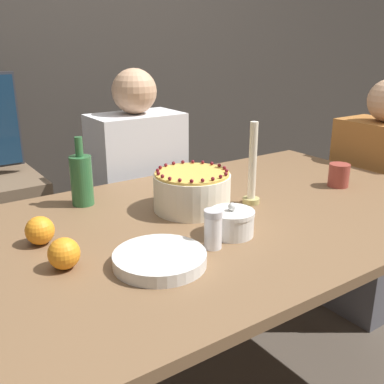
% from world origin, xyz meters
% --- Properties ---
extents(wall_behind, '(8.00, 0.05, 2.60)m').
position_xyz_m(wall_behind, '(0.00, 1.40, 1.30)').
color(wall_behind, '#38332D').
rests_on(wall_behind, ground_plane).
extents(dining_table, '(1.67, 1.00, 0.78)m').
position_xyz_m(dining_table, '(0.00, 0.00, 0.67)').
color(dining_table, brown).
rests_on(dining_table, ground_plane).
extents(cake, '(0.25, 0.25, 0.14)m').
position_xyz_m(cake, '(-0.05, 0.09, 0.84)').
color(cake, '#EFE5CC').
rests_on(cake, dining_table).
extents(sugar_bowl, '(0.13, 0.13, 0.10)m').
position_xyz_m(sugar_bowl, '(-0.07, -0.14, 0.81)').
color(sugar_bowl, silver).
rests_on(sugar_bowl, dining_table).
extents(sugar_shaker, '(0.05, 0.05, 0.11)m').
position_xyz_m(sugar_shaker, '(-0.17, -0.18, 0.83)').
color(sugar_shaker, white).
rests_on(sugar_shaker, dining_table).
extents(plate_stack, '(0.23, 0.23, 0.03)m').
position_xyz_m(plate_stack, '(-0.33, -0.18, 0.79)').
color(plate_stack, silver).
rests_on(plate_stack, dining_table).
extents(candle, '(0.06, 0.06, 0.28)m').
position_xyz_m(candle, '(0.15, 0.03, 0.89)').
color(candle, tan).
rests_on(candle, dining_table).
extents(bottle, '(0.07, 0.07, 0.23)m').
position_xyz_m(bottle, '(-0.33, 0.34, 0.87)').
color(bottle, '#2D6638').
rests_on(bottle, dining_table).
extents(cup, '(0.08, 0.08, 0.09)m').
position_xyz_m(cup, '(0.55, -0.02, 0.82)').
color(cup, '#993D33').
rests_on(cup, dining_table).
extents(orange_fruit_0, '(0.08, 0.08, 0.08)m').
position_xyz_m(orange_fruit_0, '(-0.53, -0.07, 0.82)').
color(orange_fruit_0, orange).
rests_on(orange_fruit_0, dining_table).
extents(orange_fruit_1, '(0.08, 0.08, 0.08)m').
position_xyz_m(orange_fruit_1, '(-0.54, 0.11, 0.82)').
color(orange_fruit_1, orange).
rests_on(orange_fruit_1, dining_table).
extents(person_man_blue_shirt, '(0.40, 0.34, 1.20)m').
position_xyz_m(person_man_blue_shirt, '(0.07, 0.70, 0.52)').
color(person_man_blue_shirt, '#473D33').
rests_on(person_man_blue_shirt, ground_plane).
extents(person_woman_floral, '(0.34, 0.40, 1.15)m').
position_xyz_m(person_woman_floral, '(1.04, 0.11, 0.49)').
color(person_woman_floral, '#595960').
rests_on(person_woman_floral, ground_plane).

